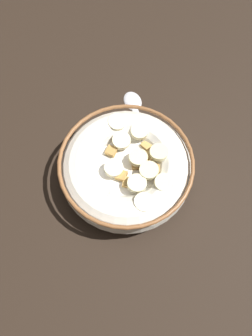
% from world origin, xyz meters
% --- Properties ---
extents(ground_plane, '(1.36, 1.36, 0.02)m').
position_xyz_m(ground_plane, '(0.00, 0.00, -0.01)').
color(ground_plane, black).
extents(cereal_bowl, '(0.20, 0.20, 0.06)m').
position_xyz_m(cereal_bowl, '(-0.00, -0.00, 0.03)').
color(cereal_bowl, silver).
rests_on(cereal_bowl, ground_plane).
extents(spoon, '(0.11, 0.12, 0.01)m').
position_xyz_m(spoon, '(0.03, -0.13, 0.00)').
color(spoon, silver).
rests_on(spoon, ground_plane).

